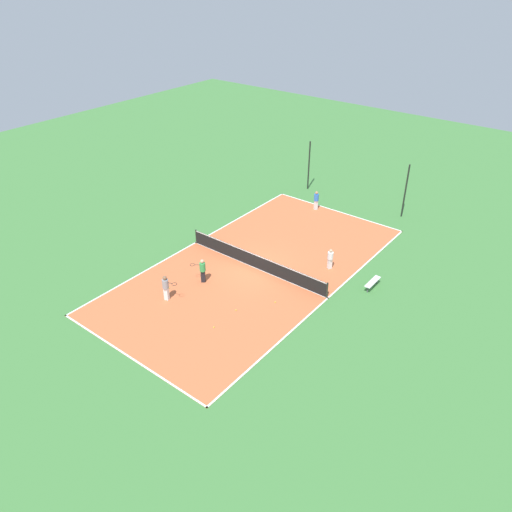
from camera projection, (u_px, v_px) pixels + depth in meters
The scene contains 14 objects.
ground_plane at pixel (256, 268), 31.70m from camera, with size 80.00×80.00×0.00m, color #3D7538.
court_surface at pixel (256, 268), 31.70m from camera, with size 10.68×20.73×0.02m.
tennis_net at pixel (256, 261), 31.42m from camera, with size 10.48×0.10×1.03m.
bench at pixel (373, 282), 29.64m from camera, with size 0.36×1.49×0.45m.
player_baseline_gray at pixel (166, 286), 28.30m from camera, with size 0.99×0.57×1.62m.
player_far_green at pixel (202, 269), 29.90m from camera, with size 0.95×0.81×1.57m.
player_near_white at pixel (330, 258), 31.25m from camera, with size 0.49×0.49×1.39m.
player_near_blue at pixel (316, 199), 38.48m from camera, with size 0.49×0.49×1.52m.
tennis_ball_left_sideline at pixel (236, 310), 27.88m from camera, with size 0.07×0.07×0.07m, color #CCE033.
tennis_ball_far_baseline at pixel (214, 327), 26.59m from camera, with size 0.07×0.07×0.07m, color #CCE033.
tennis_ball_midcourt at pixel (275, 302), 28.51m from camera, with size 0.07×0.07×0.07m, color #CCE033.
tennis_ball_near_net at pixel (169, 288), 29.72m from camera, with size 0.07×0.07×0.07m, color #CCE033.
fence_post_back_left at pixel (309, 166), 41.33m from camera, with size 0.12×0.12×4.15m.
fence_post_back_right at pixel (405, 191), 36.88m from camera, with size 0.12×0.12×4.15m.
Camera 1 is at (16.40, -21.06, 17.12)m, focal length 35.00 mm.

